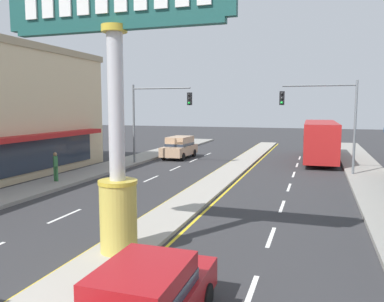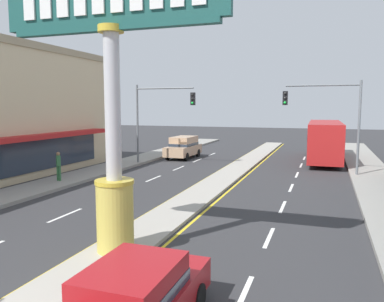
# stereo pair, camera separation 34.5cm
# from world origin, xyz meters

# --- Properties ---
(median_strip) EXTENTS (1.88, 52.00, 0.14)m
(median_strip) POSITION_xyz_m (0.00, 18.00, 0.07)
(median_strip) COLOR #A39E93
(median_strip) RESTS_ON ground
(sidewalk_left) EXTENTS (2.71, 60.00, 0.18)m
(sidewalk_left) POSITION_xyz_m (-8.89, 16.00, 0.09)
(sidewalk_left) COLOR gray
(sidewalk_left) RESTS_ON ground
(lane_markings) EXTENTS (8.62, 52.00, 0.01)m
(lane_markings) POSITION_xyz_m (0.00, 16.65, 0.00)
(lane_markings) COLOR silver
(lane_markings) RESTS_ON ground
(district_sign) EXTENTS (7.14, 1.18, 8.23)m
(district_sign) POSITION_xyz_m (0.00, 6.07, 4.59)
(district_sign) COLOR gold
(district_sign) RESTS_ON median_strip
(traffic_light_left_side) EXTENTS (4.86, 0.46, 6.20)m
(traffic_light_left_side) POSITION_xyz_m (-6.17, 23.07, 4.25)
(traffic_light_left_side) COLOR slate
(traffic_light_left_side) RESTS_ON ground
(traffic_light_right_side) EXTENTS (4.86, 0.46, 6.20)m
(traffic_light_right_side) POSITION_xyz_m (6.17, 22.68, 4.25)
(traffic_light_right_side) COLOR slate
(traffic_light_right_side) RESTS_ON ground
(bus_near_right_lane) EXTENTS (2.72, 11.24, 3.26)m
(bus_near_right_lane) POSITION_xyz_m (5.89, 30.00, 1.87)
(bus_near_right_lane) COLOR #B21E1E
(bus_near_right_lane) RESTS_ON ground
(suv_far_right_lane) EXTENTS (2.06, 4.65, 1.90)m
(suv_far_right_lane) POSITION_xyz_m (-5.89, 27.86, 0.98)
(suv_far_right_lane) COLOR tan
(suv_far_right_lane) RESTS_ON ground
(sedan_mid_left_lane) EXTENTS (1.85, 4.30, 1.53)m
(sedan_mid_left_lane) POSITION_xyz_m (2.59, 2.39, 0.79)
(sedan_mid_left_lane) COLOR maroon
(sedan_mid_left_lane) RESTS_ON ground
(pedestrian_near_kerb) EXTENTS (0.44, 0.44, 1.71)m
(pedestrian_near_kerb) POSITION_xyz_m (-8.84, 14.70, 1.15)
(pedestrian_near_kerb) COLOR #336B3D
(pedestrian_near_kerb) RESTS_ON sidewalk_left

